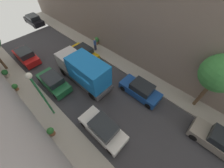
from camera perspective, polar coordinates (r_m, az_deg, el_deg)
name	(u,v)px	position (r m, az deg, el deg)	size (l,w,h in m)	color
ground	(93,87)	(14.87, -8.10, -1.30)	(32.00, 32.00, 0.00)	#38383D
sidewalk_left	(52,118)	(13.83, -24.07, -12.93)	(2.00, 44.00, 0.15)	#A8A399
sidewalk_right	(122,64)	(17.25, 4.38, 8.39)	(2.00, 44.00, 0.15)	#A8A399
parked_car_left_1	(103,129)	(11.61, -3.89, -18.33)	(1.78, 4.20, 1.57)	white
parked_car_left_2	(53,82)	(15.55, -23.54, 0.84)	(1.78, 4.20, 1.57)	#1E6638
parked_car_left_3	(26,56)	(20.58, -32.62, 10.01)	(1.78, 4.20, 1.57)	red
parked_car_right_1	(220,142)	(13.98, 38.84, -18.54)	(1.78, 4.20, 1.57)	gray
parked_car_right_2	(140,90)	(13.89, 11.95, -2.40)	(1.78, 4.20, 1.57)	#194799
parked_car_right_3	(84,53)	(18.30, -11.82, 12.80)	(1.78, 4.20, 1.57)	gold
parked_car_right_4	(34,20)	(29.29, -30.19, 22.34)	(1.78, 4.20, 1.57)	black
delivery_truck	(84,71)	(14.20, -11.83, 5.59)	(2.26, 6.60, 3.38)	#4C4C51
pedestrian	(95,44)	(19.06, -7.21, 16.44)	(0.40, 0.36, 1.72)	#2D334C
street_tree_1	(220,74)	(12.82, 38.83, 3.43)	(2.91, 2.91, 5.68)	brown
potted_plant_2	(51,132)	(12.59, -24.46, -17.84)	(0.55, 0.55, 0.93)	brown
potted_plant_3	(5,73)	(19.35, -38.45, 3.65)	(0.62, 0.62, 0.97)	#B2A899
potted_plant_4	(97,40)	(20.38, -6.55, 17.90)	(0.69, 0.69, 1.06)	brown
potted_plant_5	(15,87)	(17.19, -35.80, -0.96)	(0.54, 0.54, 0.83)	brown
lamp_post	(39,90)	(11.27, -28.64, -2.37)	(0.44, 0.44, 5.23)	#26723F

